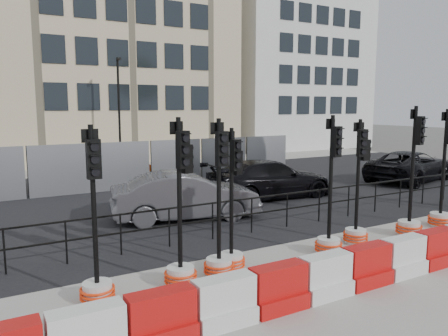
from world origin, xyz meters
TOP-DOWN VIEW (x-y plane):
  - ground at (0.00, 0.00)m, footprint 120.00×120.00m
  - sidewalk_near at (0.00, -3.00)m, footprint 40.00×6.00m
  - road at (0.00, 7.00)m, footprint 40.00×14.00m
  - sidewalk_far at (0.00, 16.00)m, footprint 40.00×4.00m
  - building_cream at (2.00, 21.99)m, footprint 15.00×10.06m
  - building_white at (17.00, 21.99)m, footprint 12.00×9.06m
  - kerb_railing at (0.00, 1.20)m, footprint 18.00×0.04m
  - heras_fencing at (-0.49, 9.71)m, footprint 14.33×1.72m
  - lamp_post_far at (0.50, 14.98)m, footprint 0.12×0.56m
  - barrier_row at (-0.00, -2.80)m, footprint 13.60×0.50m
  - traffic_signal_a at (-4.68, -1.01)m, footprint 0.62×0.62m
  - traffic_signal_b at (-3.10, -1.07)m, footprint 0.64×0.64m
  - traffic_signal_c at (-2.24, -1.02)m, footprint 0.63×0.63m
  - traffic_signal_d at (-1.82, -0.82)m, footprint 0.59×0.59m
  - traffic_signal_e at (0.63, -1.12)m, footprint 0.64×0.64m
  - traffic_signal_f at (1.79, -0.85)m, footprint 0.62×0.62m
  - traffic_signal_g at (3.49, -1.10)m, footprint 0.68×0.68m
  - traffic_signal_h at (5.04, -0.95)m, footprint 0.66×0.66m
  - car_b at (-0.92, 3.44)m, footprint 3.46×5.10m
  - car_c at (3.15, 4.76)m, footprint 2.59×5.22m
  - car_d at (10.92, 4.57)m, footprint 4.60×6.11m

SIDE VIEW (x-z plane):
  - ground at x=0.00m, z-range 0.00..0.00m
  - sidewalk_near at x=0.00m, z-range 0.00..0.02m
  - sidewalk_far at x=0.00m, z-range 0.00..0.02m
  - road at x=0.00m, z-range 0.00..0.03m
  - barrier_row at x=0.00m, z-range -0.03..0.77m
  - traffic_signal_a at x=-4.68m, z-range -0.92..2.21m
  - traffic_signal_c at x=-2.24m, z-range -0.94..2.26m
  - traffic_signal_e at x=0.63m, z-range -0.95..2.29m
  - kerb_railing at x=0.00m, z-range 0.19..1.19m
  - traffic_signal_h at x=5.04m, z-range -0.99..2.37m
  - car_d at x=10.92m, z-range 0.00..1.41m
  - traffic_signal_g at x=3.49m, z-range -1.01..2.43m
  - heras_fencing at x=-0.49m, z-range -0.29..1.71m
  - traffic_signal_d at x=-1.82m, z-range -0.78..2.21m
  - car_c at x=3.15m, z-range 0.00..1.45m
  - car_b at x=-0.92m, z-range 0.00..1.46m
  - traffic_signal_f at x=1.79m, z-range -0.82..2.31m
  - traffic_signal_b at x=-3.10m, z-range -0.85..2.39m
  - lamp_post_far at x=0.50m, z-range 0.22..6.22m
  - building_white at x=17.00m, z-range 0.00..16.00m
  - building_cream at x=2.00m, z-range 0.00..18.00m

